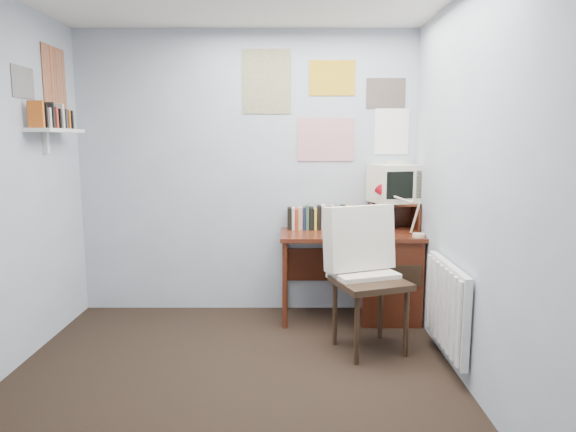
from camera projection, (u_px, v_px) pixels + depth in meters
The scene contains 13 objects.
ground at pixel (226, 404), 3.04m from camera, with size 3.50×3.50×0.00m, color black.
back_wall at pixel (247, 173), 4.59m from camera, with size 3.00×0.02×2.50m, color #B2BDCB.
right_wall at pixel (491, 195), 2.86m from camera, with size 0.02×3.50×2.50m, color #B2BDCB.
desk at pixel (381, 273), 4.45m from camera, with size 1.20×0.55×0.76m.
desk_chair at pixel (370, 283), 3.74m from camera, with size 0.53×0.51×1.03m, color black.
desk_lamp at pixel (419, 214), 4.19m from camera, with size 0.26×0.22×0.37m, color red.
tv_riser at pixel (394, 216), 4.48m from camera, with size 0.40×0.30×0.25m, color #512112.
crt_tv at pixel (394, 182), 4.46m from camera, with size 0.38×0.35×0.36m, color beige.
book_row at pixel (321, 217), 4.55m from camera, with size 0.60×0.14×0.22m, color #512112.
radiator at pixel (447, 306), 3.52m from camera, with size 0.09×0.80×0.60m, color white.
wall_shelf at pixel (56, 130), 3.89m from camera, with size 0.20×0.62×0.24m, color white.
posters_back at pixel (326, 105), 4.49m from camera, with size 1.20×0.01×0.90m, color white.
posters_left at pixel (40, 79), 3.83m from camera, with size 0.01×0.70×0.60m, color white.
Camera 1 is at (0.37, -2.84, 1.56)m, focal length 32.00 mm.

